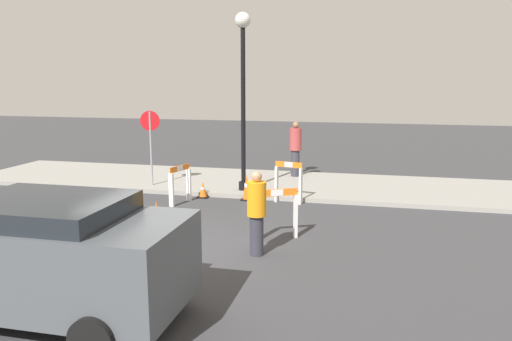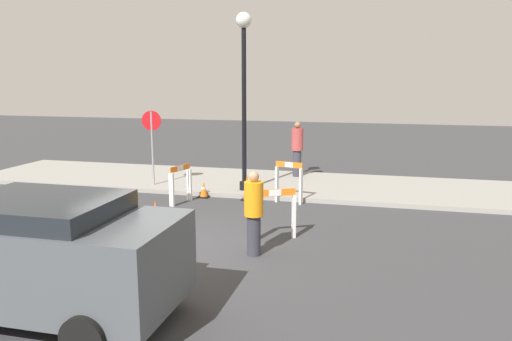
{
  "view_description": "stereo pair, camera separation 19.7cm",
  "coord_description": "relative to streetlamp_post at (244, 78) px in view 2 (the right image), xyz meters",
  "views": [
    {
      "loc": [
        3.99,
        -8.76,
        3.37
      ],
      "look_at": [
        1.05,
        3.64,
        1.0
      ],
      "focal_mm": 35.0,
      "sensor_mm": 36.0,
      "label": 1
    },
    {
      "loc": [
        4.18,
        -8.72,
        3.37
      ],
      "look_at": [
        1.05,
        3.64,
        1.0
      ],
      "focal_mm": 35.0,
      "sensor_mm": 36.0,
      "label": 2
    }
  ],
  "objects": [
    {
      "name": "traffic_cone_1",
      "position": [
        0.28,
        -0.72,
        -3.02
      ],
      "size": [
        0.3,
        0.3,
        0.74
      ],
      "color": "black",
      "rests_on": "ground_plane"
    },
    {
      "name": "streetlamp_post",
      "position": [
        0.0,
        0.0,
        0.0
      ],
      "size": [
        0.44,
        0.44,
        5.05
      ],
      "color": "black",
      "rests_on": "sidewalk_slab"
    },
    {
      "name": "barricade_0",
      "position": [
        -1.37,
        -1.52,
        -2.81
      ],
      "size": [
        0.35,
        0.82,
        1.05
      ],
      "rotation": [
        0.0,
        0.0,
        4.43
      ],
      "color": "white",
      "rests_on": "ground_plane"
    },
    {
      "name": "stop_sign",
      "position": [
        -2.91,
        0.0,
        -1.73
      ],
      "size": [
        0.6,
        0.11,
        2.28
      ],
      "rotation": [
        0.0,
        0.0,
        3.29
      ],
      "color": "gray",
      "rests_on": "sidewalk_slab"
    },
    {
      "name": "ground_plane",
      "position": [
        -0.33,
        -5.12,
        -3.38
      ],
      "size": [
        60.0,
        60.0,
        0.0
      ],
      "primitive_type": "plane",
      "color": "#38383A"
    },
    {
      "name": "parked_car_1",
      "position": [
        -0.69,
        -8.11,
        -2.39
      ],
      "size": [
        3.89,
        2.0,
        1.74
      ],
      "color": "#4C5156",
      "rests_on": "ground_plane"
    },
    {
      "name": "person_pedestrian",
      "position": [
        1.16,
        2.4,
        -2.27
      ],
      "size": [
        0.54,
        0.54,
        1.83
      ],
      "rotation": [
        0.0,
        0.0,
        2.58
      ],
      "color": "#33333D",
      "rests_on": "sidewalk_slab"
    },
    {
      "name": "sidewalk_slab",
      "position": [
        -0.33,
        1.33,
        -3.31
      ],
      "size": [
        18.0,
        3.9,
        0.12
      ],
      "color": "gray",
      "rests_on": "ground_plane"
    },
    {
      "name": "barricade_1",
      "position": [
        1.74,
        -3.88,
        -2.79
      ],
      "size": [
        0.86,
        0.53,
        1.08
      ],
      "rotation": [
        0.0,
        0.0,
        6.76
      ],
      "color": "white",
      "rests_on": "ground_plane"
    },
    {
      "name": "traffic_cone_2",
      "position": [
        -1.01,
        -0.72,
        -3.15
      ],
      "size": [
        0.3,
        0.3,
        0.47
      ],
      "color": "black",
      "rests_on": "ground_plane"
    },
    {
      "name": "person_worker",
      "position": [
        1.56,
        -4.94,
        -2.5
      ],
      "size": [
        0.45,
        0.45,
        1.64
      ],
      "rotation": [
        0.0,
        0.0,
        1.84
      ],
      "color": "#33333D",
      "rests_on": "ground_plane"
    },
    {
      "name": "barricade_2",
      "position": [
        1.47,
        -0.77,
        -2.77
      ],
      "size": [
        0.78,
        0.29,
        1.14
      ],
      "rotation": [
        0.0,
        0.0,
        9.22
      ],
      "color": "white",
      "rests_on": "ground_plane"
    },
    {
      "name": "traffic_cone_0",
      "position": [
        -1.0,
        -3.88,
        -3.05
      ],
      "size": [
        0.3,
        0.3,
        0.67
      ],
      "color": "black",
      "rests_on": "ground_plane"
    }
  ]
}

